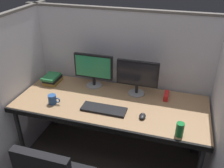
{
  "coord_description": "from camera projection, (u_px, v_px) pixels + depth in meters",
  "views": [
    {
      "loc": [
        0.6,
        -1.64,
        2.06
      ],
      "look_at": [
        0.0,
        0.35,
        0.92
      ],
      "focal_mm": 38.72,
      "sensor_mm": 36.0,
      "label": 1
    }
  ],
  "objects": [
    {
      "name": "cubicle_partition_right",
      "position": [
        219.0,
        122.0,
        2.06
      ],
      "size": [
        0.06,
        1.41,
        1.57
      ],
      "color": "silver",
      "rests_on": "ground"
    },
    {
      "name": "computer_mouse",
      "position": [
        142.0,
        116.0,
        2.18
      ],
      "size": [
        0.06,
        0.1,
        0.04
      ],
      "color": "black",
      "rests_on": "desk"
    },
    {
      "name": "red_stapler",
      "position": [
        166.0,
        96.0,
        2.47
      ],
      "size": [
        0.04,
        0.15,
        0.06
      ],
      "primitive_type": "cube",
      "color": "red",
      "rests_on": "desk"
    },
    {
      "name": "soda_can",
      "position": [
        180.0,
        129.0,
        1.95
      ],
      "size": [
        0.07,
        0.07,
        0.12
      ],
      "primitive_type": "cylinder",
      "color": "#197233",
      "rests_on": "desk"
    },
    {
      "name": "monitor_left",
      "position": [
        93.0,
        68.0,
        2.61
      ],
      "size": [
        0.43,
        0.17,
        0.37
      ],
      "color": "gray",
      "rests_on": "desk"
    },
    {
      "name": "desk",
      "position": [
        110.0,
        107.0,
        2.43
      ],
      "size": [
        1.9,
        0.8,
        0.74
      ],
      "color": "#997551",
      "rests_on": "ground"
    },
    {
      "name": "cubicle_partition_rear",
      "position": [
        122.0,
        78.0,
        2.77
      ],
      "size": [
        2.21,
        0.06,
        1.57
      ],
      "color": "silver",
      "rests_on": "ground"
    },
    {
      "name": "monitor_right",
      "position": [
        137.0,
        76.0,
        2.45
      ],
      "size": [
        0.43,
        0.17,
        0.37
      ],
      "color": "gray",
      "rests_on": "desk"
    },
    {
      "name": "book_stack",
      "position": [
        52.0,
        79.0,
        2.76
      ],
      "size": [
        0.16,
        0.22,
        0.09
      ],
      "color": "olive",
      "rests_on": "desk"
    },
    {
      "name": "cubicle_partition_left",
      "position": [
        18.0,
        88.0,
        2.56
      ],
      "size": [
        0.06,
        1.41,
        1.57
      ],
      "color": "silver",
      "rests_on": "ground"
    },
    {
      "name": "keyboard_main",
      "position": [
        104.0,
        109.0,
        2.29
      ],
      "size": [
        0.43,
        0.15,
        0.02
      ],
      "primitive_type": "cube",
      "color": "black",
      "rests_on": "desk"
    },
    {
      "name": "coffee_mug",
      "position": [
        53.0,
        99.0,
        2.37
      ],
      "size": [
        0.13,
        0.08,
        0.09
      ],
      "color": "#264C8C",
      "rests_on": "desk"
    }
  ]
}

